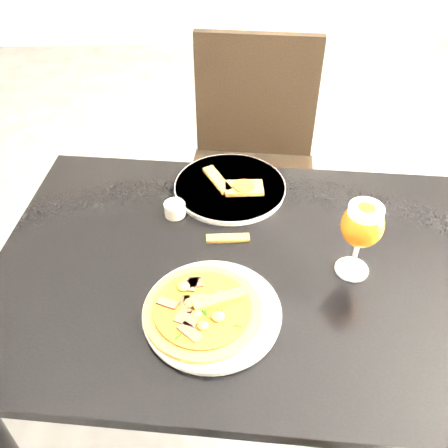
{
  "coord_description": "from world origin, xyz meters",
  "views": [
    {
      "loc": [
        -0.22,
        -0.96,
        1.6
      ],
      "look_at": [
        -0.18,
        -0.11,
        0.83
      ],
      "focal_mm": 40.0,
      "sensor_mm": 36.0,
      "label": 1
    }
  ],
  "objects_px": {
    "dining_table": "(249,290)",
    "pizza": "(203,310)",
    "chair_far": "(252,168)",
    "beer_glass": "(362,225)"
  },
  "relations": [
    {
      "from": "dining_table",
      "to": "pizza",
      "type": "bearing_deg",
      "value": -119.45
    },
    {
      "from": "pizza",
      "to": "chair_far",
      "type": "bearing_deg",
      "value": 78.1
    },
    {
      "from": "dining_table",
      "to": "chair_far",
      "type": "height_order",
      "value": "chair_far"
    },
    {
      "from": "beer_glass",
      "to": "chair_far",
      "type": "bearing_deg",
      "value": 103.38
    },
    {
      "from": "chair_far",
      "to": "pizza",
      "type": "distance_m",
      "value": 0.88
    },
    {
      "from": "dining_table",
      "to": "pizza",
      "type": "height_order",
      "value": "pizza"
    },
    {
      "from": "chair_far",
      "to": "beer_glass",
      "type": "height_order",
      "value": "chair_far"
    },
    {
      "from": "chair_far",
      "to": "beer_glass",
      "type": "distance_m",
      "value": 0.8
    },
    {
      "from": "dining_table",
      "to": "beer_glass",
      "type": "xyz_separation_m",
      "value": [
        0.23,
        -0.02,
        0.23
      ]
    },
    {
      "from": "dining_table",
      "to": "beer_glass",
      "type": "relative_size",
      "value": 6.7
    }
  ]
}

